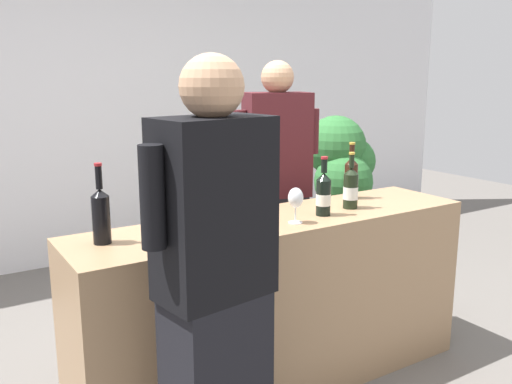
{
  "coord_description": "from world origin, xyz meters",
  "views": [
    {
      "loc": [
        -1.54,
        -2.21,
        1.63
      ],
      "look_at": [
        -0.14,
        0.0,
        1.07
      ],
      "focal_mm": 38.57,
      "sensor_mm": 36.0,
      "label": 1
    }
  ],
  "objects": [
    {
      "name": "ground_plane",
      "position": [
        0.0,
        0.0,
        0.0
      ],
      "size": [
        12.0,
        12.0,
        0.0
      ],
      "primitive_type": "plane",
      "color": "#66605B"
    },
    {
      "name": "wall_back",
      "position": [
        0.0,
        2.6,
        1.4
      ],
      "size": [
        8.0,
        0.1,
        2.8
      ],
      "primitive_type": "cube",
      "color": "white",
      "rests_on": "ground_plane"
    },
    {
      "name": "counter",
      "position": [
        0.0,
        0.0,
        0.46
      ],
      "size": [
        2.15,
        0.52,
        0.92
      ],
      "primitive_type": "cube",
      "color": "#9E7A56",
      "rests_on": "ground_plane"
    },
    {
      "name": "wine_bottle_0",
      "position": [
        0.22,
        -0.07,
        1.03
      ],
      "size": [
        0.08,
        0.08,
        0.3
      ],
      "color": "black",
      "rests_on": "counter"
    },
    {
      "name": "wine_bottle_1",
      "position": [
        0.6,
        0.15,
        1.04
      ],
      "size": [
        0.08,
        0.08,
        0.33
      ],
      "color": "black",
      "rests_on": "counter"
    },
    {
      "name": "wine_bottle_2",
      "position": [
        -0.36,
        -0.04,
        1.05
      ],
      "size": [
        0.07,
        0.07,
        0.33
      ],
      "color": "black",
      "rests_on": "counter"
    },
    {
      "name": "wine_bottle_3",
      "position": [
        -0.67,
        -0.11,
        1.04
      ],
      "size": [
        0.07,
        0.07,
        0.34
      ],
      "color": "black",
      "rests_on": "counter"
    },
    {
      "name": "wine_bottle_4",
      "position": [
        -0.89,
        0.06,
        1.05
      ],
      "size": [
        0.08,
        0.08,
        0.35
      ],
      "color": "black",
      "rests_on": "counter"
    },
    {
      "name": "wine_bottle_5",
      "position": [
        0.44,
        -0.03,
        1.03
      ],
      "size": [
        0.08,
        0.08,
        0.31
      ],
      "color": "black",
      "rests_on": "counter"
    },
    {
      "name": "wine_glass",
      "position": [
        0.01,
        -0.12,
        1.04
      ],
      "size": [
        0.08,
        0.08,
        0.18
      ],
      "color": "silver",
      "rests_on": "counter"
    },
    {
      "name": "person_server",
      "position": [
        0.39,
        0.6,
        0.84
      ],
      "size": [
        0.54,
        0.34,
        1.71
      ],
      "color": "black",
      "rests_on": "ground_plane"
    },
    {
      "name": "person_guest",
      "position": [
        -0.67,
        -0.57,
        0.84
      ],
      "size": [
        0.55,
        0.3,
        1.7
      ],
      "color": "black",
      "rests_on": "ground_plane"
    },
    {
      "name": "potted_shrub",
      "position": [
        1.24,
        0.94,
        0.86
      ],
      "size": [
        0.57,
        0.59,
        1.32
      ],
      "color": "brown",
      "rests_on": "ground_plane"
    }
  ]
}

